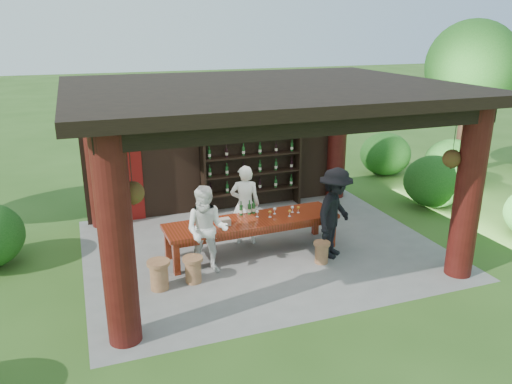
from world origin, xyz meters
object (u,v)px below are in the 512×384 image
object	(u,v)px
napkin_basket	(224,222)
stool_near_right	(322,252)
guest_woman	(207,230)
wine_shelf	(252,165)
stool_near_left	(193,269)
tasting_table	(252,224)
stool_far_left	(159,274)
guest_man	(335,213)
host	(245,205)

from	to	relation	value
napkin_basket	stool_near_right	bearing A→B (deg)	-24.76
guest_woman	stool_near_right	bearing A→B (deg)	14.01
wine_shelf	stool_near_left	size ratio (longest dim) A/B	5.23
tasting_table	stool_far_left	xyz separation A→B (m)	(-2.11, -0.88, -0.34)
stool_near_left	stool_far_left	world-z (taller)	stool_far_left
stool_near_left	napkin_basket	world-z (taller)	napkin_basket
wine_shelf	guest_man	size ratio (longest dim) A/B	1.39
wine_shelf	tasting_table	size ratio (longest dim) A/B	0.71
guest_man	stool_near_right	bearing A→B (deg)	170.48
wine_shelf	stool_near_left	xyz separation A→B (m)	(-2.39, -3.43, -0.90)
host	napkin_basket	bearing A→B (deg)	62.90
host	guest_man	size ratio (longest dim) A/B	0.93
stool_far_left	napkin_basket	distance (m)	1.73
guest_man	napkin_basket	distance (m)	2.27
stool_far_left	host	bearing A→B (deg)	33.75
wine_shelf	guest_man	distance (m)	3.38
stool_far_left	host	distance (m)	2.64
wine_shelf	guest_man	world-z (taller)	wine_shelf
stool_far_left	tasting_table	bearing A→B (deg)	22.62
host	wine_shelf	bearing A→B (deg)	-94.71
guest_woman	guest_man	distance (m)	2.64
stool_near_left	guest_woman	bearing A→B (deg)	40.53
stool_far_left	host	size ratio (longest dim) A/B	0.31
stool_near_right	stool_near_left	bearing A→B (deg)	177.80
stool_far_left	napkin_basket	world-z (taller)	napkin_basket
tasting_table	host	world-z (taller)	host
host	tasting_table	bearing A→B (deg)	105.21
stool_near_left	host	distance (m)	2.14
guest_man	napkin_basket	bearing A→B (deg)	124.99
stool_near_right	guest_woman	distance (m)	2.39
guest_woman	host	bearing A→B (deg)	67.84
stool_near_left	stool_far_left	xyz separation A→B (m)	(-0.64, -0.04, 0.03)
wine_shelf	host	size ratio (longest dim) A/B	1.50
host	guest_woman	bearing A→B (deg)	62.22
guest_man	stool_near_left	bearing A→B (deg)	143.01
host	guest_man	xyz separation A→B (m)	(1.49, -1.28, 0.07)
stool_far_left	guest_woman	size ratio (longest dim) A/B	0.32
wine_shelf	stool_near_right	world-z (taller)	wine_shelf
wine_shelf	tasting_table	xyz separation A→B (m)	(-0.92, -2.59, -0.53)
guest_woman	wine_shelf	bearing A→B (deg)	81.36
stool_near_right	napkin_basket	distance (m)	2.07
guest_woman	napkin_basket	bearing A→B (deg)	66.81
stool_near_left	guest_woman	size ratio (longest dim) A/B	0.29
wine_shelf	napkin_basket	distance (m)	3.14
stool_near_left	guest_man	xyz separation A→B (m)	(3.00, 0.11, 0.68)
stool_near_left	host	bearing A→B (deg)	42.79
tasting_table	stool_near_left	world-z (taller)	tasting_table
wine_shelf	stool_near_right	bearing A→B (deg)	-86.12
wine_shelf	guest_woman	bearing A→B (deg)	-123.00
wine_shelf	stool_far_left	size ratio (longest dim) A/B	4.76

